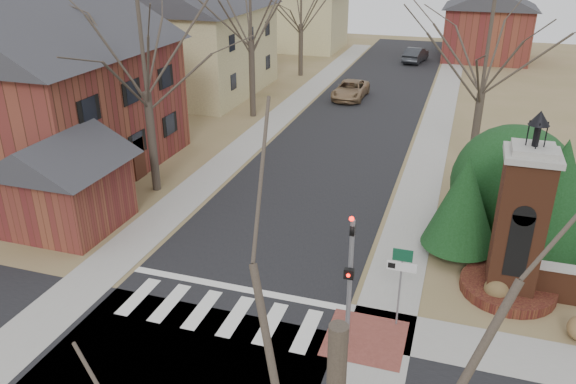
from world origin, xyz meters
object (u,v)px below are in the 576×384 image
at_px(pickup_truck, 351,90).
at_px(distant_car, 416,55).
at_px(traffic_signal_pole, 350,271).
at_px(brick_gate_monument, 517,237).
at_px(sign_post, 401,272).

height_order(pickup_truck, distant_car, distant_car).
bearing_deg(traffic_signal_pole, brick_gate_monument, 43.24).
bearing_deg(distant_car, traffic_signal_pole, 102.69).
bearing_deg(distant_car, brick_gate_monument, 109.88).
relative_size(sign_post, brick_gate_monument, 0.42).
bearing_deg(brick_gate_monument, traffic_signal_pole, -136.76).
distance_m(traffic_signal_pole, pickup_truck, 28.69).
bearing_deg(traffic_signal_pole, pickup_truck, 101.89).
relative_size(traffic_signal_pole, brick_gate_monument, 0.69).
bearing_deg(brick_gate_monument, sign_post, -138.58).
xyz_separation_m(sign_post, distant_car, (-3.99, 41.99, -1.22)).
relative_size(brick_gate_monument, distant_car, 1.47).
distance_m(traffic_signal_pole, distant_car, 43.53).
xyz_separation_m(sign_post, pickup_truck, (-7.19, 26.60, -1.29)).
bearing_deg(distant_car, pickup_truck, 87.39).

